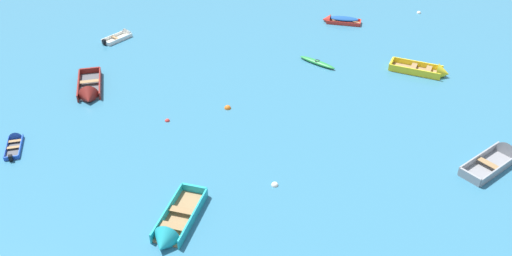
{
  "coord_description": "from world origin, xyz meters",
  "views": [
    {
      "loc": [
        -5.39,
        -2.45,
        18.71
      ],
      "look_at": [
        0.0,
        24.4,
        0.15
      ],
      "focal_mm": 36.81,
      "sensor_mm": 36.0,
      "label": 1
    }
  ],
  "objects_px": {
    "rowboat_turquoise_foreground_center": "(172,230)",
    "mooring_buoy_midfield": "(275,185)",
    "rowboat_maroon_outer_right": "(89,92)",
    "rowboat_white_outer_left": "(123,35)",
    "mooring_buoy_trailing": "(419,13)",
    "mooring_buoy_outer_edge": "(167,121)",
    "rowboat_grey_midfield_left": "(500,156)",
    "mooring_buoy_far_field": "(228,108)",
    "rowboat_blue_back_row_right": "(15,141)",
    "rowboat_yellow_distant_center": "(430,71)",
    "rowboat_red_cluster_outer": "(337,20)",
    "kayak_green_near_camera": "(317,62)"
  },
  "relations": [
    {
      "from": "kayak_green_near_camera",
      "to": "rowboat_blue_back_row_right",
      "type": "bearing_deg",
      "value": -163.16
    },
    {
      "from": "rowboat_turquoise_foreground_center",
      "to": "rowboat_white_outer_left",
      "type": "height_order",
      "value": "rowboat_turquoise_foreground_center"
    },
    {
      "from": "rowboat_grey_midfield_left",
      "to": "mooring_buoy_midfield",
      "type": "distance_m",
      "value": 13.4
    },
    {
      "from": "kayak_green_near_camera",
      "to": "rowboat_red_cluster_outer",
      "type": "xyz_separation_m",
      "value": [
        4.17,
        7.52,
        0.11
      ]
    },
    {
      "from": "mooring_buoy_trailing",
      "to": "rowboat_white_outer_left",
      "type": "bearing_deg",
      "value": -179.89
    },
    {
      "from": "mooring_buoy_trailing",
      "to": "rowboat_grey_midfield_left",
      "type": "bearing_deg",
      "value": -104.18
    },
    {
      "from": "kayak_green_near_camera",
      "to": "rowboat_yellow_distant_center",
      "type": "distance_m",
      "value": 8.45
    },
    {
      "from": "mooring_buoy_trailing",
      "to": "mooring_buoy_outer_edge",
      "type": "bearing_deg",
      "value": -150.14
    },
    {
      "from": "kayak_green_near_camera",
      "to": "rowboat_maroon_outer_right",
      "type": "distance_m",
      "value": 17.1
    },
    {
      "from": "rowboat_grey_midfield_left",
      "to": "rowboat_yellow_distant_center",
      "type": "bearing_deg",
      "value": 85.12
    },
    {
      "from": "rowboat_white_outer_left",
      "to": "mooring_buoy_far_field",
      "type": "bearing_deg",
      "value": -62.05
    },
    {
      "from": "kayak_green_near_camera",
      "to": "rowboat_turquoise_foreground_center",
      "type": "bearing_deg",
      "value": -127.42
    },
    {
      "from": "mooring_buoy_trailing",
      "to": "mooring_buoy_outer_edge",
      "type": "xyz_separation_m",
      "value": [
        -24.33,
        -13.97,
        0.0
      ]
    },
    {
      "from": "rowboat_turquoise_foreground_center",
      "to": "rowboat_maroon_outer_right",
      "type": "bearing_deg",
      "value": 108.16
    },
    {
      "from": "rowboat_turquoise_foreground_center",
      "to": "rowboat_grey_midfield_left",
      "type": "bearing_deg",
      "value": 6.64
    },
    {
      "from": "rowboat_maroon_outer_right",
      "to": "rowboat_white_outer_left",
      "type": "height_order",
      "value": "rowboat_maroon_outer_right"
    },
    {
      "from": "rowboat_maroon_outer_right",
      "to": "rowboat_white_outer_left",
      "type": "relative_size",
      "value": 1.68
    },
    {
      "from": "rowboat_red_cluster_outer",
      "to": "rowboat_white_outer_left",
      "type": "height_order",
      "value": "rowboat_red_cluster_outer"
    },
    {
      "from": "rowboat_maroon_outer_right",
      "to": "mooring_buoy_midfield",
      "type": "height_order",
      "value": "rowboat_maroon_outer_right"
    },
    {
      "from": "rowboat_red_cluster_outer",
      "to": "mooring_buoy_outer_edge",
      "type": "bearing_deg",
      "value": -140.29
    },
    {
      "from": "rowboat_grey_midfield_left",
      "to": "mooring_buoy_midfield",
      "type": "height_order",
      "value": "rowboat_grey_midfield_left"
    },
    {
      "from": "kayak_green_near_camera",
      "to": "rowboat_grey_midfield_left",
      "type": "xyz_separation_m",
      "value": [
        6.9,
        -13.79,
        0.09
      ]
    },
    {
      "from": "mooring_buoy_trailing",
      "to": "rowboat_turquoise_foreground_center",
      "type": "bearing_deg",
      "value": -135.62
    },
    {
      "from": "rowboat_grey_midfield_left",
      "to": "rowboat_yellow_distant_center",
      "type": "height_order",
      "value": "rowboat_yellow_distant_center"
    },
    {
      "from": "rowboat_white_outer_left",
      "to": "mooring_buoy_far_field",
      "type": "distance_m",
      "value": 14.89
    },
    {
      "from": "rowboat_white_outer_left",
      "to": "mooring_buoy_far_field",
      "type": "height_order",
      "value": "rowboat_white_outer_left"
    },
    {
      "from": "rowboat_grey_midfield_left",
      "to": "mooring_buoy_outer_edge",
      "type": "height_order",
      "value": "rowboat_grey_midfield_left"
    },
    {
      "from": "mooring_buoy_outer_edge",
      "to": "mooring_buoy_trailing",
      "type": "bearing_deg",
      "value": 29.86
    },
    {
      "from": "kayak_green_near_camera",
      "to": "mooring_buoy_trailing",
      "type": "height_order",
      "value": "kayak_green_near_camera"
    },
    {
      "from": "rowboat_grey_midfield_left",
      "to": "mooring_buoy_far_field",
      "type": "bearing_deg",
      "value": 149.32
    },
    {
      "from": "kayak_green_near_camera",
      "to": "rowboat_white_outer_left",
      "type": "xyz_separation_m",
      "value": [
        -14.79,
        8.1,
        0.0
      ]
    },
    {
      "from": "rowboat_maroon_outer_right",
      "to": "mooring_buoy_outer_edge",
      "type": "relative_size",
      "value": 14.64
    },
    {
      "from": "rowboat_blue_back_row_right",
      "to": "mooring_buoy_outer_edge",
      "type": "xyz_separation_m",
      "value": [
        9.25,
        0.58,
        -0.12
      ]
    },
    {
      "from": "rowboat_grey_midfield_left",
      "to": "rowboat_yellow_distant_center",
      "type": "relative_size",
      "value": 1.09
    },
    {
      "from": "rowboat_maroon_outer_right",
      "to": "rowboat_blue_back_row_right",
      "type": "distance_m",
      "value": 6.43
    },
    {
      "from": "kayak_green_near_camera",
      "to": "mooring_buoy_outer_edge",
      "type": "distance_m",
      "value": 13.23
    },
    {
      "from": "mooring_buoy_far_field",
      "to": "rowboat_turquoise_foreground_center",
      "type": "bearing_deg",
      "value": -112.09
    },
    {
      "from": "rowboat_turquoise_foreground_center",
      "to": "rowboat_red_cluster_outer",
      "type": "xyz_separation_m",
      "value": [
        16.43,
        23.53,
        0.01
      ]
    },
    {
      "from": "rowboat_yellow_distant_center",
      "to": "rowboat_red_cluster_outer",
      "type": "bearing_deg",
      "value": 108.6
    },
    {
      "from": "rowboat_red_cluster_outer",
      "to": "mooring_buoy_midfield",
      "type": "relative_size",
      "value": 9.06
    },
    {
      "from": "rowboat_blue_back_row_right",
      "to": "rowboat_grey_midfield_left",
      "type": "bearing_deg",
      "value": -14.76
    },
    {
      "from": "rowboat_red_cluster_outer",
      "to": "mooring_buoy_far_field",
      "type": "relative_size",
      "value": 7.84
    },
    {
      "from": "rowboat_blue_back_row_right",
      "to": "rowboat_turquoise_foreground_center",
      "type": "bearing_deg",
      "value": -47.3
    },
    {
      "from": "rowboat_turquoise_foreground_center",
      "to": "mooring_buoy_midfield",
      "type": "xyz_separation_m",
      "value": [
        5.76,
        2.57,
        -0.25
      ]
    },
    {
      "from": "mooring_buoy_midfield",
      "to": "mooring_buoy_outer_edge",
      "type": "height_order",
      "value": "mooring_buoy_midfield"
    },
    {
      "from": "kayak_green_near_camera",
      "to": "rowboat_turquoise_foreground_center",
      "type": "height_order",
      "value": "rowboat_turquoise_foreground_center"
    },
    {
      "from": "rowboat_red_cluster_outer",
      "to": "mooring_buoy_trailing",
      "type": "distance_m",
      "value": 8.3
    },
    {
      "from": "rowboat_yellow_distant_center",
      "to": "mooring_buoy_outer_edge",
      "type": "distance_m",
      "value": 19.85
    },
    {
      "from": "rowboat_white_outer_left",
      "to": "mooring_buoy_outer_edge",
      "type": "xyz_separation_m",
      "value": [
        2.9,
        -13.92,
        -0.15
      ]
    },
    {
      "from": "rowboat_turquoise_foreground_center",
      "to": "rowboat_yellow_distant_center",
      "type": "bearing_deg",
      "value": 32.45
    }
  ]
}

